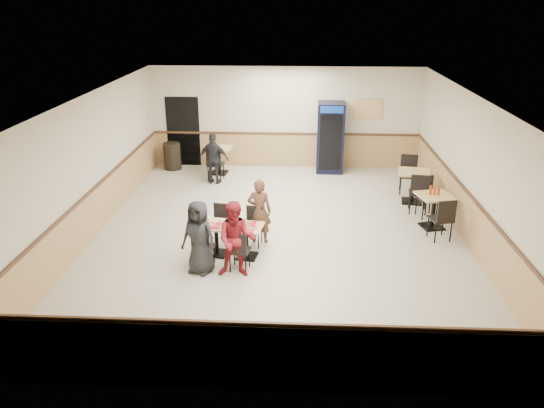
# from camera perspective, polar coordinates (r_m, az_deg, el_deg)

# --- Properties ---
(ground) EXTENTS (10.00, 10.00, 0.00)m
(ground) POSITION_cam_1_polar(r_m,az_deg,el_deg) (11.66, 0.74, -3.23)
(ground) COLOR beige
(ground) RESTS_ON ground
(room_shell) EXTENTS (10.00, 10.00, 10.00)m
(room_shell) POSITION_cam_1_polar(r_m,az_deg,el_deg) (13.89, 8.52, 3.21)
(room_shell) COLOR silver
(room_shell) RESTS_ON ground
(main_table) EXTENTS (1.32, 0.80, 0.67)m
(main_table) POSITION_cam_1_polar(r_m,az_deg,el_deg) (10.56, -4.39, -3.39)
(main_table) COLOR black
(main_table) RESTS_ON ground
(main_chairs) EXTENTS (1.31, 1.61, 0.84)m
(main_chairs) POSITION_cam_1_polar(r_m,az_deg,el_deg) (10.58, -4.62, -3.47)
(main_chairs) COLOR black
(main_chairs) RESTS_ON ground
(diner_woman_left) EXTENTS (0.81, 0.68, 1.42)m
(diner_woman_left) POSITION_cam_1_polar(r_m,az_deg,el_deg) (9.91, -7.85, -3.57)
(diner_woman_left) COLOR black
(diner_woman_left) RESTS_ON ground
(diner_woman_right) EXTENTS (0.71, 0.55, 1.46)m
(diner_woman_right) POSITION_cam_1_polar(r_m,az_deg,el_deg) (9.71, -3.88, -3.84)
(diner_woman_right) COLOR maroon
(diner_woman_right) RESTS_ON ground
(diner_man_opposite) EXTENTS (0.54, 0.38, 1.39)m
(diner_man_opposite) POSITION_cam_1_polar(r_m,az_deg,el_deg) (11.04, -1.37, -0.77)
(diner_man_opposite) COLOR #523423
(diner_man_opposite) RESTS_ON ground
(lone_diner) EXTENTS (0.88, 0.49, 1.42)m
(lone_diner) POSITION_cam_1_polar(r_m,az_deg,el_deg) (14.69, -6.27, 4.87)
(lone_diner) COLOR black
(lone_diner) RESTS_ON ground
(tabletop_clutter) EXTENTS (1.11, 0.59, 0.12)m
(tabletop_clutter) POSITION_cam_1_polar(r_m,az_deg,el_deg) (10.42, -4.39, -2.28)
(tabletop_clutter) COLOR #BB0C2A
(tabletop_clutter) RESTS_ON main_table
(side_table_near) EXTENTS (0.88, 0.88, 0.77)m
(side_table_near) POSITION_cam_1_polar(r_m,az_deg,el_deg) (12.33, 17.02, -0.21)
(side_table_near) COLOR black
(side_table_near) RESTS_ON ground
(side_table_near_chair_south) EXTENTS (0.55, 0.55, 0.98)m
(side_table_near_chair_south) POSITION_cam_1_polar(r_m,az_deg,el_deg) (11.78, 17.68, -1.43)
(side_table_near_chair_south) COLOR black
(side_table_near_chair_south) RESTS_ON ground
(side_table_near_chair_north) EXTENTS (0.55, 0.55, 0.98)m
(side_table_near_chair_north) POSITION_cam_1_polar(r_m,az_deg,el_deg) (12.90, 16.39, 0.70)
(side_table_near_chair_north) COLOR black
(side_table_near_chair_north) RESTS_ON ground
(side_table_far) EXTENTS (0.87, 0.87, 0.82)m
(side_table_far) POSITION_cam_1_polar(r_m,az_deg,el_deg) (13.73, 14.97, 2.32)
(side_table_far) COLOR black
(side_table_far) RESTS_ON ground
(side_table_far_chair_south) EXTENTS (0.55, 0.55, 1.03)m
(side_table_far_chair_south) POSITION_cam_1_polar(r_m,az_deg,el_deg) (13.13, 15.50, 1.28)
(side_table_far_chair_south) COLOR black
(side_table_far_chair_south) RESTS_ON ground
(side_table_far_chair_north) EXTENTS (0.55, 0.55, 1.03)m
(side_table_far_chair_north) POSITION_cam_1_polar(r_m,az_deg,el_deg) (14.34, 14.46, 3.07)
(side_table_far_chair_north) COLOR black
(side_table_far_chair_north) RESTS_ON ground
(condiment_caddy) EXTENTS (0.23, 0.06, 0.20)m
(condiment_caddy) POSITION_cam_1_polar(r_m,az_deg,el_deg) (12.25, 17.00, 1.39)
(condiment_caddy) COLOR red
(condiment_caddy) RESTS_ON side_table_near
(back_table) EXTENTS (0.80, 0.80, 0.79)m
(back_table) POSITION_cam_1_polar(r_m,az_deg,el_deg) (15.59, -5.74, 5.15)
(back_table) COLOR black
(back_table) RESTS_ON ground
(back_table_chair_lone) EXTENTS (0.50, 0.50, 1.00)m
(back_table_chair_lone) POSITION_cam_1_polar(r_m,az_deg,el_deg) (15.00, -6.09, 4.38)
(back_table_chair_lone) COLOR black
(back_table_chair_lone) RESTS_ON ground
(pepsi_cooler) EXTENTS (0.79, 0.80, 2.05)m
(pepsi_cooler) POSITION_cam_1_polar(r_m,az_deg,el_deg) (15.69, 6.29, 7.13)
(pepsi_cooler) COLOR black
(pepsi_cooler) RESTS_ON ground
(trash_bin) EXTENTS (0.51, 0.51, 0.80)m
(trash_bin) POSITION_cam_1_polar(r_m,az_deg,el_deg) (16.23, -10.68, 5.09)
(trash_bin) COLOR black
(trash_bin) RESTS_ON ground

